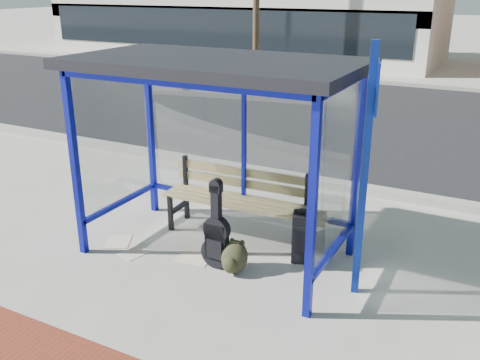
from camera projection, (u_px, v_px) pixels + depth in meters
The scene contains 15 objects.
ground at pixel (217, 253), 6.75m from camera, with size 120.00×120.00×0.00m, color #B2ADA0.
curb_near at pixel (301, 179), 9.14m from camera, with size 60.00×0.25×0.12m, color gray.
street_asphalt at pixel (376, 119), 13.40m from camera, with size 60.00×10.00×0.00m, color black.
curb_far at pixel (415, 85), 17.62m from camera, with size 60.00×0.25×0.12m, color gray.
far_sidewalk at pixel (425, 78), 19.22m from camera, with size 60.00×4.00×0.01m, color #B2ADA0.
bus_shelter at pixel (217, 88), 6.09m from camera, with size 3.30×1.80×2.42m.
storefront_white at pixel (241, 11), 24.93m from camera, with size 18.00×6.04×4.00m.
bench at pixel (239, 197), 7.08m from camera, with size 2.04×0.58×0.95m.
guitar_bag at pixel (217, 238), 6.28m from camera, with size 0.39×0.12×1.05m.
suitcase at pixel (309, 238), 6.44m from camera, with size 0.45×0.35×0.68m.
backpack at pixel (234, 258), 6.23m from camera, with size 0.35×0.32×0.39m.
sign_post at pixel (366, 160), 5.38m from camera, with size 0.15×0.33×2.71m.
newspaper_a at pixel (118, 242), 7.03m from camera, with size 0.39×0.31×0.01m, color white.
newspaper_b at pixel (134, 253), 6.73m from camera, with size 0.34×0.27×0.01m, color white.
newspaper_c at pixel (194, 258), 6.60m from camera, with size 0.41×0.32×0.01m, color white.
Camera 1 is at (3.05, -5.19, 3.19)m, focal length 40.00 mm.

